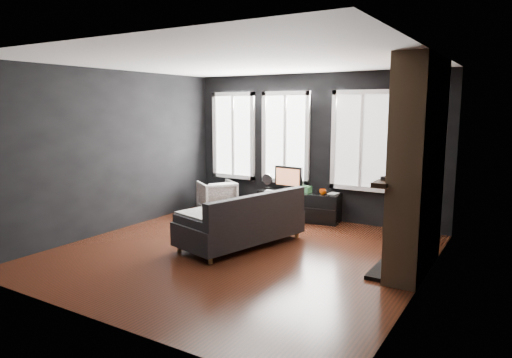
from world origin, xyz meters
The scene contains 18 objects.
floor centered at (0.00, 0.00, 0.00)m, with size 5.00×5.00×0.00m, color black.
ceiling centered at (0.00, 0.00, 2.70)m, with size 5.00×5.00×0.00m, color white.
wall_back centered at (0.00, 2.50, 1.35)m, with size 5.00×0.02×2.70m, color black.
wall_left centered at (-2.50, 0.00, 1.35)m, with size 0.02×5.00×2.70m, color black.
wall_right centered at (2.50, 0.00, 1.35)m, with size 0.02×5.00×2.70m, color black.
windows centered at (-0.45, 2.46, 2.38)m, with size 4.00×0.16×1.76m, color white, non-canonical shape.
fireplace centered at (2.30, 0.60, 1.35)m, with size 0.70×1.62×2.70m, color #93724C, non-canonical shape.
sofa centered at (-0.20, 0.35, 0.42)m, with size 0.98×1.97×0.85m, color black, non-canonical shape.
stripe_pillow centered at (0.10, 0.64, 0.61)m, with size 0.08×0.34×0.34m, color gray.
armchair centered at (-1.82, 1.95, 0.35)m, with size 0.67×0.63×0.69m, color silver.
media_console centered at (-0.13, 2.24, 0.26)m, with size 1.53×0.48×0.53m, color black, non-canonical shape.
monitor centered at (-0.36, 2.23, 0.79)m, with size 0.58×0.13×0.52m, color black, non-canonical shape.
desk_fan centered at (-0.79, 2.20, 0.68)m, with size 0.21×0.21×0.30m, color #A0A0A0, non-canonical shape.
mug centered at (0.34, 2.22, 0.59)m, with size 0.12×0.10×0.12m, color #F95204.
book centered at (0.42, 2.35, 0.63)m, with size 0.16×0.02×0.21m, color #BDB697.
storage_box centered at (-0.01, 2.23, 0.59)m, with size 0.22×0.14×0.12m, color #397E48.
mantel_vase centered at (2.05, 1.05, 1.32)m, with size 0.17×0.18×0.17m, color #C18220.
mantel_clock centered at (2.05, 0.05, 1.25)m, with size 0.13×0.13×0.04m, color black.
Camera 1 is at (3.50, -5.31, 2.10)m, focal length 32.00 mm.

